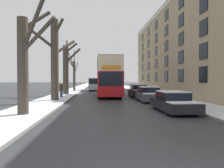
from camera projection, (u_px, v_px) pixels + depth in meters
The scene contains 13 objects.
sidewalk_left at pixel (81, 87), 56.36m from camera, with size 3.06×130.00×0.16m.
sidewalk_right at pixel (125, 87), 57.15m from camera, with size 3.06×130.00×0.16m.
terrace_facade_right at pixel (200, 48), 28.37m from camera, with size 9.10×39.16×12.23m.
bare_tree_left_0 at pixel (25, 61), 11.65m from camera, with size 2.34×2.93×6.01m.
bare_tree_left_1 at pixel (55, 58), 19.89m from camera, with size 3.68×3.84×7.49m.
bare_tree_left_2 at pixel (66, 68), 28.09m from camera, with size 2.27×2.92×7.39m.
bare_tree_left_3 at pixel (74, 73), 36.14m from camera, with size 2.10×3.09×7.09m.
double_decker_bus at pixel (108, 75), 26.02m from camera, with size 2.61×10.18×4.49m.
parked_car_0 at pixel (173, 102), 13.65m from camera, with size 1.84×4.54×1.29m.
parked_car_1 at pixel (149, 95), 20.06m from camera, with size 1.83×4.23×1.38m.
parked_car_2 at pixel (138, 91), 25.19m from camera, with size 1.88×3.90×1.47m.
oncoming_van at pixel (95, 84), 39.86m from camera, with size 2.02×5.14×2.29m.
pedestrian_left_sidewalk at pixel (61, 89), 23.11m from camera, with size 0.39×0.39×1.77m.
Camera 1 is at (-1.57, -3.75, 2.01)m, focal length 35.00 mm.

